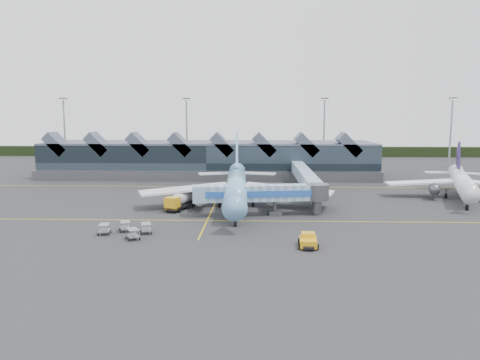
{
  "coord_description": "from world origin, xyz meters",
  "views": [
    {
      "loc": [
        7.91,
        -81.97,
        17.08
      ],
      "look_at": [
        4.93,
        3.96,
        5.0
      ],
      "focal_mm": 35.0,
      "sensor_mm": 36.0,
      "label": 1
    }
  ],
  "objects_px": {
    "jet_bridge": "(269,194)",
    "fuel_truck": "(181,200)",
    "regional_jet": "(462,181)",
    "main_airliner": "(236,186)",
    "pushback_tug": "(308,241)"
  },
  "relations": [
    {
      "from": "main_airliner",
      "to": "regional_jet",
      "type": "distance_m",
      "value": 46.53
    },
    {
      "from": "main_airliner",
      "to": "pushback_tug",
      "type": "distance_m",
      "value": 28.68
    },
    {
      "from": "fuel_truck",
      "to": "pushback_tug",
      "type": "distance_m",
      "value": 31.53
    },
    {
      "from": "main_airliner",
      "to": "jet_bridge",
      "type": "relative_size",
      "value": 1.8
    },
    {
      "from": "jet_bridge",
      "to": "regional_jet",
      "type": "bearing_deg",
      "value": 15.5
    },
    {
      "from": "main_airliner",
      "to": "fuel_truck",
      "type": "bearing_deg",
      "value": -167.87
    },
    {
      "from": "regional_jet",
      "to": "fuel_truck",
      "type": "xyz_separation_m",
      "value": [
        -55.42,
        -12.12,
        -1.88
      ]
    },
    {
      "from": "main_airliner",
      "to": "fuel_truck",
      "type": "distance_m",
      "value": 10.46
    },
    {
      "from": "main_airliner",
      "to": "regional_jet",
      "type": "bearing_deg",
      "value": 10.15
    },
    {
      "from": "main_airliner",
      "to": "fuel_truck",
      "type": "height_order",
      "value": "main_airliner"
    },
    {
      "from": "fuel_truck",
      "to": "pushback_tug",
      "type": "xyz_separation_m",
      "value": [
        20.38,
        -24.04,
        -0.9
      ]
    },
    {
      "from": "jet_bridge",
      "to": "fuel_truck",
      "type": "bearing_deg",
      "value": 155.16
    },
    {
      "from": "jet_bridge",
      "to": "fuel_truck",
      "type": "distance_m",
      "value": 16.7
    },
    {
      "from": "fuel_truck",
      "to": "regional_jet",
      "type": "bearing_deg",
      "value": 30.79
    },
    {
      "from": "fuel_truck",
      "to": "main_airliner",
      "type": "bearing_deg",
      "value": 32.41
    }
  ]
}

